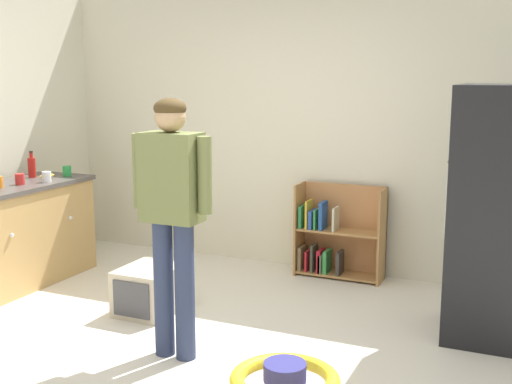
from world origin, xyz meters
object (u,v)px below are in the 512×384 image
(pet_carrier, at_px, (151,289))
(standing_person, at_px, (172,205))
(white_cup, at_px, (47,177))
(refrigerator, at_px, (505,215))
(bookshelf, at_px, (335,237))
(banana_bunch, at_px, (48,176))
(ketchup_bottle, at_px, (32,167))
(red_cup, at_px, (20,179))
(green_cup, at_px, (67,171))

(pet_carrier, bearing_deg, standing_person, -46.66)
(pet_carrier, bearing_deg, white_cup, 166.52)
(refrigerator, xyz_separation_m, bookshelf, (-1.50, 0.91, -0.53))
(banana_bunch, xyz_separation_m, ketchup_bottle, (-0.20, 0.01, 0.07))
(banana_bunch, relative_size, white_cup, 1.64)
(banana_bunch, relative_size, red_cup, 1.64)
(standing_person, xyz_separation_m, green_cup, (-1.95, 1.30, -0.08))
(refrigerator, bearing_deg, ketchup_bottle, -178.54)
(bookshelf, xyz_separation_m, red_cup, (-2.42, -1.37, 0.58))
(ketchup_bottle, relative_size, red_cup, 2.59)
(red_cup, xyz_separation_m, green_cup, (0.05, 0.55, 0.00))
(ketchup_bottle, bearing_deg, white_cup, -26.88)
(refrigerator, relative_size, ketchup_bottle, 7.24)
(standing_person, distance_m, pet_carrier, 1.22)
(refrigerator, height_order, banana_bunch, refrigerator)
(bookshelf, height_order, standing_person, standing_person)
(banana_bunch, xyz_separation_m, red_cup, (-0.01, -0.34, 0.02))
(red_cup, bearing_deg, refrigerator, 6.62)
(pet_carrier, bearing_deg, bookshelf, 55.17)
(red_cup, height_order, green_cup, same)
(bookshelf, bearing_deg, red_cup, -150.52)
(pet_carrier, bearing_deg, red_cup, 175.42)
(ketchup_bottle, xyz_separation_m, white_cup, (0.31, -0.16, -0.05))
(white_cup, bearing_deg, standing_person, -26.81)
(standing_person, bearing_deg, ketchup_bottle, 153.18)
(white_cup, xyz_separation_m, green_cup, (-0.07, 0.35, 0.00))
(standing_person, height_order, red_cup, standing_person)
(pet_carrier, relative_size, white_cup, 5.81)
(red_cup, bearing_deg, ketchup_bottle, 118.14)
(pet_carrier, distance_m, green_cup, 1.68)
(bookshelf, relative_size, pet_carrier, 1.54)
(standing_person, relative_size, banana_bunch, 10.93)
(ketchup_bottle, height_order, white_cup, ketchup_bottle)
(refrigerator, bearing_deg, pet_carrier, -167.37)
(ketchup_bottle, bearing_deg, banana_bunch, -3.21)
(standing_person, bearing_deg, banana_bunch, 151.18)
(ketchup_bottle, distance_m, green_cup, 0.32)
(refrigerator, height_order, ketchup_bottle, refrigerator)
(white_cup, height_order, green_cup, same)
(banana_bunch, height_order, red_cup, red_cup)
(refrigerator, relative_size, pet_carrier, 3.22)
(bookshelf, height_order, pet_carrier, bookshelf)
(red_cup, bearing_deg, green_cup, 84.38)
(pet_carrier, xyz_separation_m, white_cup, (-1.27, 0.30, 0.77))
(ketchup_bottle, xyz_separation_m, red_cup, (0.19, -0.35, -0.05))
(refrigerator, distance_m, red_cup, 3.95)
(refrigerator, relative_size, standing_person, 1.04)
(pet_carrier, distance_m, white_cup, 1.51)
(standing_person, distance_m, red_cup, 2.14)
(bookshelf, distance_m, pet_carrier, 1.81)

